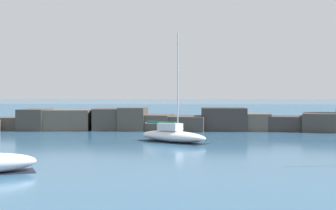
{
  "coord_description": "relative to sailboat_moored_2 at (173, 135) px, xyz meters",
  "views": [
    {
      "loc": [
        1.36,
        -8.39,
        4.29
      ],
      "look_at": [
        -0.22,
        33.34,
        3.17
      ],
      "focal_mm": 50.0,
      "sensor_mm": 36.0,
      "label": 1
    }
  ],
  "objects": [
    {
      "name": "sailboat_moored_2",
      "position": [
        0.0,
        0.0,
        0.0
      ],
      "size": [
        6.62,
        5.7,
        9.39
      ],
      "color": "white",
      "rests_on": "ground"
    },
    {
      "name": "open_sea_beyond",
      "position": [
        -0.24,
        72.94,
        -0.6
      ],
      "size": [
        400.0,
        116.0,
        0.01
      ],
      "color": "#235175",
      "rests_on": "ground"
    },
    {
      "name": "breakwater_jetty",
      "position": [
        -0.35,
        12.85,
        0.45
      ],
      "size": [
        54.83,
        7.02,
        2.58
      ],
      "color": "brown",
      "rests_on": "ground"
    }
  ]
}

